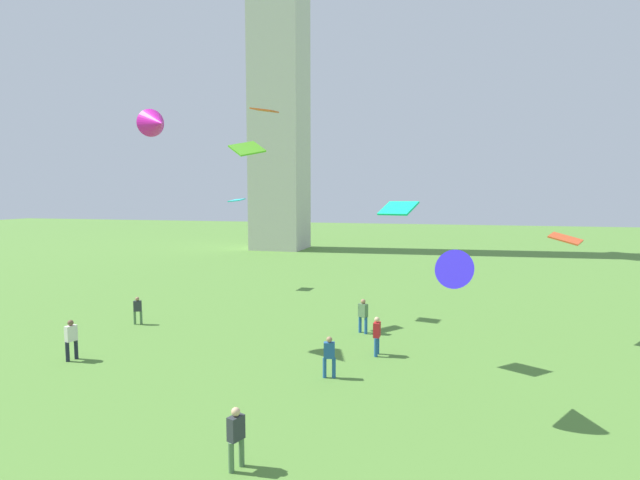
{
  "coord_description": "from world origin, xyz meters",
  "views": [
    {
      "loc": [
        7.27,
        -3.7,
        7.2
      ],
      "look_at": [
        2.16,
        15.52,
        5.37
      ],
      "focal_mm": 27.42,
      "sensor_mm": 36.0,
      "label": 1
    }
  ],
  "objects_px": {
    "person_3": "(71,337)",
    "monument_obelisk": "(279,28)",
    "person_0": "(236,434)",
    "person_2": "(138,309)",
    "kite_flying_4": "(264,110)",
    "kite_flying_5": "(237,200)",
    "kite_flying_1": "(462,273)",
    "person_5": "(329,354)",
    "kite_flying_2": "(565,239)",
    "person_1": "(363,314)",
    "kite_flying_0": "(156,123)",
    "kite_flying_3": "(398,208)",
    "person_4": "(377,334)",
    "kite_flying_6": "(247,149)"
  },
  "relations": [
    {
      "from": "person_3",
      "to": "monument_obelisk",
      "type": "bearing_deg",
      "value": -154.87
    },
    {
      "from": "person_0",
      "to": "person_2",
      "type": "distance_m",
      "value": 16.55
    },
    {
      "from": "person_3",
      "to": "kite_flying_4",
      "type": "height_order",
      "value": "kite_flying_4"
    },
    {
      "from": "person_3",
      "to": "kite_flying_5",
      "type": "xyz_separation_m",
      "value": [
        -0.16,
        17.7,
        5.8
      ]
    },
    {
      "from": "person_0",
      "to": "kite_flying_1",
      "type": "xyz_separation_m",
      "value": [
        5.71,
        5.27,
        3.68
      ]
    },
    {
      "from": "kite_flying_4",
      "to": "person_5",
      "type": "bearing_deg",
      "value": 133.01
    },
    {
      "from": "person_3",
      "to": "person_5",
      "type": "height_order",
      "value": "person_3"
    },
    {
      "from": "person_3",
      "to": "kite_flying_2",
      "type": "relative_size",
      "value": 1.06
    },
    {
      "from": "person_1",
      "to": "monument_obelisk",
      "type": "bearing_deg",
      "value": -33.85
    },
    {
      "from": "person_3",
      "to": "person_5",
      "type": "bearing_deg",
      "value": 111.77
    },
    {
      "from": "kite_flying_0",
      "to": "kite_flying_1",
      "type": "height_order",
      "value": "kite_flying_0"
    },
    {
      "from": "kite_flying_1",
      "to": "kite_flying_5",
      "type": "xyz_separation_m",
      "value": [
        -16.43,
        18.45,
        2.17
      ]
    },
    {
      "from": "kite_flying_5",
      "to": "person_2",
      "type": "bearing_deg",
      "value": 174.94
    },
    {
      "from": "monument_obelisk",
      "to": "person_3",
      "type": "bearing_deg",
      "value": -82.15
    },
    {
      "from": "kite_flying_3",
      "to": "person_5",
      "type": "bearing_deg",
      "value": 77.43
    },
    {
      "from": "person_3",
      "to": "kite_flying_0",
      "type": "distance_m",
      "value": 10.27
    },
    {
      "from": "person_4",
      "to": "person_1",
      "type": "bearing_deg",
      "value": -156.89
    },
    {
      "from": "person_5",
      "to": "kite_flying_0",
      "type": "xyz_separation_m",
      "value": [
        -8.75,
        2.0,
        9.57
      ]
    },
    {
      "from": "kite_flying_0",
      "to": "kite_flying_6",
      "type": "relative_size",
      "value": 1.22
    },
    {
      "from": "monument_obelisk",
      "to": "kite_flying_4",
      "type": "xyz_separation_m",
      "value": [
        11.24,
        -34.36,
        -16.66
      ]
    },
    {
      "from": "person_4",
      "to": "kite_flying_0",
      "type": "distance_m",
      "value": 13.98
    },
    {
      "from": "kite_flying_1",
      "to": "kite_flying_4",
      "type": "xyz_separation_m",
      "value": [
        -11.19,
        11.06,
        7.57
      ]
    },
    {
      "from": "kite_flying_1",
      "to": "kite_flying_3",
      "type": "height_order",
      "value": "kite_flying_3"
    },
    {
      "from": "person_4",
      "to": "kite_flying_5",
      "type": "relative_size",
      "value": 1.27
    },
    {
      "from": "person_5",
      "to": "kite_flying_3",
      "type": "bearing_deg",
      "value": 35.4
    },
    {
      "from": "person_0",
      "to": "kite_flying_3",
      "type": "xyz_separation_m",
      "value": [
        3.16,
        9.52,
        5.69
      ]
    },
    {
      "from": "person_5",
      "to": "kite_flying_3",
      "type": "xyz_separation_m",
      "value": [
        2.34,
        2.61,
        5.71
      ]
    },
    {
      "from": "person_2",
      "to": "person_4",
      "type": "xyz_separation_m",
      "value": [
        13.68,
        -1.86,
        0.12
      ]
    },
    {
      "from": "kite_flying_2",
      "to": "kite_flying_5",
      "type": "bearing_deg",
      "value": 1.81
    },
    {
      "from": "person_2",
      "to": "kite_flying_6",
      "type": "relative_size",
      "value": 0.8
    },
    {
      "from": "kite_flying_6",
      "to": "kite_flying_0",
      "type": "bearing_deg",
      "value": 6.29
    },
    {
      "from": "person_3",
      "to": "kite_flying_4",
      "type": "distance_m",
      "value": 16.04
    },
    {
      "from": "kite_flying_3",
      "to": "kite_flying_0",
      "type": "bearing_deg",
      "value": 32.49
    },
    {
      "from": "person_4",
      "to": "kite_flying_3",
      "type": "distance_m",
      "value": 5.75
    },
    {
      "from": "person_2",
      "to": "person_4",
      "type": "distance_m",
      "value": 13.81
    },
    {
      "from": "person_5",
      "to": "kite_flying_5",
      "type": "bearing_deg",
      "value": 111.78
    },
    {
      "from": "person_2",
      "to": "person_5",
      "type": "distance_m",
      "value": 13.26
    },
    {
      "from": "person_2",
      "to": "kite_flying_3",
      "type": "relative_size",
      "value": 0.87
    },
    {
      "from": "person_2",
      "to": "kite_flying_0",
      "type": "bearing_deg",
      "value": 115.92
    },
    {
      "from": "person_0",
      "to": "person_3",
      "type": "height_order",
      "value": "person_3"
    },
    {
      "from": "kite_flying_1",
      "to": "kite_flying_3",
      "type": "bearing_deg",
      "value": -41.5
    },
    {
      "from": "person_0",
      "to": "person_1",
      "type": "bearing_deg",
      "value": -162.74
    },
    {
      "from": "person_4",
      "to": "person_5",
      "type": "distance_m",
      "value": 3.48
    },
    {
      "from": "monument_obelisk",
      "to": "person_3",
      "type": "xyz_separation_m",
      "value": [
        6.16,
        -44.67,
        -27.85
      ]
    },
    {
      "from": "person_4",
      "to": "person_5",
      "type": "height_order",
      "value": "person_4"
    },
    {
      "from": "person_0",
      "to": "person_5",
      "type": "relative_size",
      "value": 1.01
    },
    {
      "from": "person_5",
      "to": "kite_flying_2",
      "type": "distance_m",
      "value": 13.22
    },
    {
      "from": "monument_obelisk",
      "to": "kite_flying_1",
      "type": "xyz_separation_m",
      "value": [
        22.43,
        -45.42,
        -24.23
      ]
    },
    {
      "from": "kite_flying_5",
      "to": "person_0",
      "type": "bearing_deg",
      "value": -157.21
    },
    {
      "from": "person_3",
      "to": "kite_flying_4",
      "type": "bearing_deg",
      "value": 171.03
    }
  ]
}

